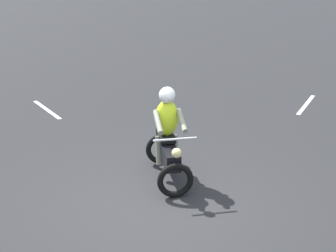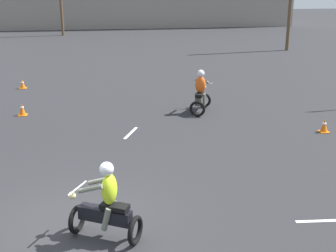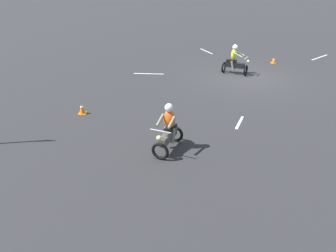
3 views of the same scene
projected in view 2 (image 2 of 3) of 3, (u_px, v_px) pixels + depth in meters
The scene contains 8 objects.
ground_plane at pixel (78, 223), 9.97m from camera, with size 120.00×120.00×0.00m, color #28282B.
motorcycle_rider_foreground at pixel (106, 206), 9.19m from camera, with size 1.52×1.20×1.66m.
motorcycle_rider_background at pixel (201, 94), 17.77m from camera, with size 1.11×1.54×1.66m.
traffic_cone_near_left at pixel (324, 126), 15.65m from camera, with size 0.32×0.32×0.45m.
traffic_cone_near_right at pixel (23, 84), 21.63m from camera, with size 0.32×0.32×0.43m.
traffic_cone_mid_left at pixel (22, 110), 17.50m from camera, with size 0.32×0.32×0.47m.
lane_stripe_e at pixel (335, 220), 10.09m from camera, with size 0.10×1.73×0.01m, color silver.
lane_stripe_ne at pixel (131, 133), 15.63m from camera, with size 0.10×1.23×0.01m, color silver.
Camera 2 is at (0.61, -9.02, 5.07)m, focal length 50.00 mm.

